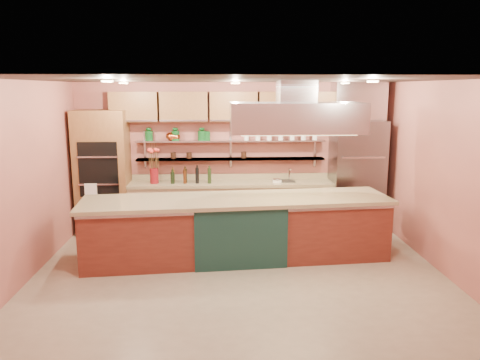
{
  "coord_description": "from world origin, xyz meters",
  "views": [
    {
      "loc": [
        -0.29,
        -6.54,
        2.68
      ],
      "look_at": [
        0.06,
        1.0,
        1.2
      ],
      "focal_mm": 35.0,
      "sensor_mm": 36.0,
      "label": 1
    }
  ],
  "objects_px": {
    "island": "(237,228)",
    "copper_kettle": "(171,136)",
    "kitchen_scale": "(277,180)",
    "flower_vase": "(154,176)",
    "refrigerator": "(356,175)",
    "green_canister": "(206,136)"
  },
  "relations": [
    {
      "from": "island",
      "to": "green_canister",
      "type": "height_order",
      "value": "green_canister"
    },
    {
      "from": "refrigerator",
      "to": "island",
      "type": "height_order",
      "value": "refrigerator"
    },
    {
      "from": "island",
      "to": "flower_vase",
      "type": "xyz_separation_m",
      "value": [
        -1.5,
        1.53,
        0.58
      ]
    },
    {
      "from": "kitchen_scale",
      "to": "copper_kettle",
      "type": "distance_m",
      "value": 2.18
    },
    {
      "from": "kitchen_scale",
      "to": "flower_vase",
      "type": "bearing_deg",
      "value": 156.49
    },
    {
      "from": "kitchen_scale",
      "to": "copper_kettle",
      "type": "relative_size",
      "value": 0.8
    },
    {
      "from": "refrigerator",
      "to": "green_canister",
      "type": "xyz_separation_m",
      "value": [
        -2.86,
        0.23,
        0.75
      ]
    },
    {
      "from": "refrigerator",
      "to": "green_canister",
      "type": "relative_size",
      "value": 12.42
    },
    {
      "from": "island",
      "to": "flower_vase",
      "type": "bearing_deg",
      "value": 129.24
    },
    {
      "from": "refrigerator",
      "to": "copper_kettle",
      "type": "height_order",
      "value": "refrigerator"
    },
    {
      "from": "island",
      "to": "copper_kettle",
      "type": "bearing_deg",
      "value": 119.02
    },
    {
      "from": "island",
      "to": "copper_kettle",
      "type": "height_order",
      "value": "copper_kettle"
    },
    {
      "from": "refrigerator",
      "to": "copper_kettle",
      "type": "xyz_separation_m",
      "value": [
        -3.54,
        0.23,
        0.74
      ]
    },
    {
      "from": "island",
      "to": "flower_vase",
      "type": "height_order",
      "value": "flower_vase"
    },
    {
      "from": "refrigerator",
      "to": "copper_kettle",
      "type": "bearing_deg",
      "value": 176.28
    },
    {
      "from": "island",
      "to": "kitchen_scale",
      "type": "bearing_deg",
      "value": 56.76
    },
    {
      "from": "flower_vase",
      "to": "copper_kettle",
      "type": "relative_size",
      "value": 1.45
    },
    {
      "from": "refrigerator",
      "to": "flower_vase",
      "type": "relative_size",
      "value": 7.36
    },
    {
      "from": "flower_vase",
      "to": "green_canister",
      "type": "xyz_separation_m",
      "value": [
        0.98,
        0.22,
        0.73
      ]
    },
    {
      "from": "kitchen_scale",
      "to": "copper_kettle",
      "type": "height_order",
      "value": "copper_kettle"
    },
    {
      "from": "green_canister",
      "to": "island",
      "type": "bearing_deg",
      "value": -73.78
    },
    {
      "from": "island",
      "to": "green_canister",
      "type": "relative_size",
      "value": 28.04
    }
  ]
}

